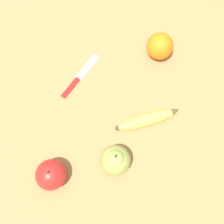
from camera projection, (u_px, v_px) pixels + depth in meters
name	position (u px, v px, depth m)	size (l,w,h in m)	color
ground_plane	(110.00, 108.00, 0.81)	(3.00, 3.00, 0.00)	#A87A47
banana	(148.00, 119.00, 0.78)	(0.20, 0.05, 0.04)	#DBCC4C
orange	(160.00, 46.00, 0.84)	(0.09, 0.09, 0.09)	orange
pear	(115.00, 160.00, 0.71)	(0.08, 0.08, 0.10)	#99A84C
apple	(51.00, 175.00, 0.70)	(0.08, 0.08, 0.09)	red
paring_knife	(79.00, 77.00, 0.84)	(0.15, 0.14, 0.01)	silver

